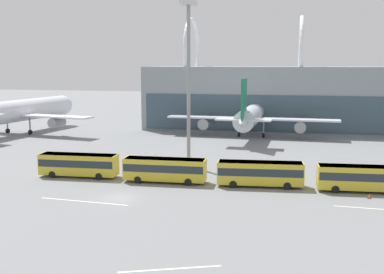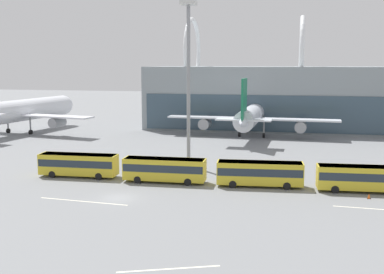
# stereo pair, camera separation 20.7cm
# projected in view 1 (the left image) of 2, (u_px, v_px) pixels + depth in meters

# --- Properties ---
(ground_plane) EXTENTS (440.00, 440.00, 0.00)m
(ground_plane) POSITION_uv_depth(u_px,v_px,m) (119.00, 198.00, 59.10)
(ground_plane) COLOR slate
(airliner_at_gate_near) EXTENTS (39.11, 36.36, 14.02)m
(airliner_at_gate_near) POSITION_uv_depth(u_px,v_px,m) (21.00, 111.00, 113.02)
(airliner_at_gate_near) COLOR silver
(airliner_at_gate_near) RESTS_ON ground_plane
(airliner_at_gate_far) EXTENTS (38.32, 35.95, 13.49)m
(airliner_at_gate_far) POSITION_uv_depth(u_px,v_px,m) (252.00, 115.00, 107.47)
(airliner_at_gate_far) COLOR silver
(airliner_at_gate_far) RESTS_ON ground_plane
(shuttle_bus_0) EXTENTS (11.50, 3.16, 3.35)m
(shuttle_bus_0) POSITION_uv_depth(u_px,v_px,m) (79.00, 164.00, 69.86)
(shuttle_bus_0) COLOR gold
(shuttle_bus_0) RESTS_ON ground_plane
(shuttle_bus_1) EXTENTS (11.49, 3.09, 3.35)m
(shuttle_bus_1) POSITION_uv_depth(u_px,v_px,m) (165.00, 168.00, 66.66)
(shuttle_bus_1) COLOR gold
(shuttle_bus_1) RESTS_ON ground_plane
(shuttle_bus_2) EXTENTS (11.60, 3.68, 3.35)m
(shuttle_bus_2) POSITION_uv_depth(u_px,v_px,m) (260.00, 172.00, 64.39)
(shuttle_bus_2) COLOR gold
(shuttle_bus_2) RESTS_ON ground_plane
(shuttle_bus_3) EXTENTS (11.56, 3.45, 3.35)m
(shuttle_bus_3) POSITION_uv_depth(u_px,v_px,m) (363.00, 177.00, 61.74)
(shuttle_bus_3) COLOR gold
(shuttle_bus_3) RESTS_ON ground_plane
(floodlight_mast) EXTENTS (2.35, 2.35, 25.83)m
(floodlight_mast) POSITION_uv_depth(u_px,v_px,m) (189.00, 64.00, 74.88)
(floodlight_mast) COLOR gray
(floodlight_mast) RESTS_ON ground_plane
(lane_stripe_1) EXTENTS (11.56, 1.12, 0.01)m
(lane_stripe_1) POSITION_uv_depth(u_px,v_px,m) (84.00, 201.00, 57.63)
(lane_stripe_1) COLOR silver
(lane_stripe_1) RESTS_ON ground_plane
(lane_stripe_2) EXTENTS (9.11, 0.70, 0.01)m
(lane_stripe_2) POSITION_uv_depth(u_px,v_px,m) (375.00, 209.00, 54.71)
(lane_stripe_2) COLOR silver
(lane_stripe_2) RESTS_ON ground_plane
(lane_stripe_3) EXTENTS (7.96, 3.22, 0.01)m
(lane_stripe_3) POSITION_uv_depth(u_px,v_px,m) (170.00, 269.00, 38.69)
(lane_stripe_3) COLOR silver
(lane_stripe_3) RESTS_ON ground_plane
(traffic_cone_0) EXTENTS (0.44, 0.44, 0.66)m
(traffic_cone_0) POSITION_uv_depth(u_px,v_px,m) (369.00, 196.00, 58.83)
(traffic_cone_0) COLOR black
(traffic_cone_0) RESTS_ON ground_plane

